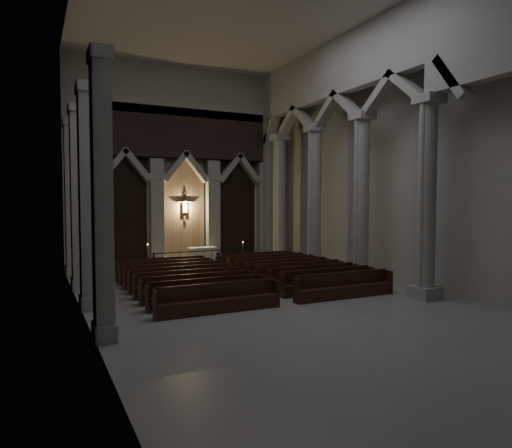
{
  "coord_description": "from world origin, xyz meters",
  "views": [
    {
      "loc": [
        -8.46,
        -15.69,
        3.92
      ],
      "look_at": [
        0.68,
        3.0,
        2.83
      ],
      "focal_mm": 32.0,
      "sensor_mm": 36.0,
      "label": 1
    }
  ],
  "objects_px": {
    "candle_stand_right": "(243,259)",
    "worshipper": "(218,263)",
    "candle_stand_left": "(148,264)",
    "altar_rail": "(196,256)",
    "altar": "(202,254)",
    "pews": "(243,279)"
  },
  "relations": [
    {
      "from": "altar_rail",
      "to": "candle_stand_right",
      "type": "xyz_separation_m",
      "value": [
        2.7,
        -0.63,
        -0.26
      ]
    },
    {
      "from": "altar",
      "to": "candle_stand_left",
      "type": "distance_m",
      "value": 4.0
    },
    {
      "from": "altar_rail",
      "to": "pews",
      "type": "xyz_separation_m",
      "value": [
        0.0,
        -6.59,
        -0.33
      ]
    },
    {
      "from": "candle_stand_left",
      "to": "candle_stand_right",
      "type": "height_order",
      "value": "candle_stand_left"
    },
    {
      "from": "candle_stand_left",
      "to": "worshipper",
      "type": "bearing_deg",
      "value": -32.72
    },
    {
      "from": "altar",
      "to": "altar_rail",
      "type": "bearing_deg",
      "value": -124.04
    },
    {
      "from": "candle_stand_left",
      "to": "candle_stand_right",
      "type": "relative_size",
      "value": 1.05
    },
    {
      "from": "altar_rail",
      "to": "candle_stand_left",
      "type": "xyz_separation_m",
      "value": [
        -2.9,
        -0.36,
        -0.24
      ]
    },
    {
      "from": "altar",
      "to": "worshipper",
      "type": "height_order",
      "value": "worshipper"
    },
    {
      "from": "altar",
      "to": "candle_stand_right",
      "type": "distance_m",
      "value": 2.63
    },
    {
      "from": "candle_stand_right",
      "to": "altar_rail",
      "type": "bearing_deg",
      "value": 166.98
    },
    {
      "from": "altar_rail",
      "to": "candle_stand_right",
      "type": "distance_m",
      "value": 2.79
    },
    {
      "from": "candle_stand_right",
      "to": "worshipper",
      "type": "bearing_deg",
      "value": -140.92
    },
    {
      "from": "altar",
      "to": "worshipper",
      "type": "distance_m",
      "value": 3.68
    },
    {
      "from": "altar",
      "to": "altar_rail",
      "type": "distance_m",
      "value": 1.42
    },
    {
      "from": "candle_stand_left",
      "to": "altar_rail",
      "type": "bearing_deg",
      "value": 7.18
    },
    {
      "from": "altar",
      "to": "altar_rail",
      "type": "xyz_separation_m",
      "value": [
        -0.79,
        -1.18,
        0.06
      ]
    },
    {
      "from": "altar_rail",
      "to": "candle_stand_right",
      "type": "relative_size",
      "value": 3.45
    },
    {
      "from": "candle_stand_left",
      "to": "pews",
      "type": "distance_m",
      "value": 6.87
    },
    {
      "from": "altar",
      "to": "candle_stand_right",
      "type": "xyz_separation_m",
      "value": [
        1.91,
        -1.8,
        -0.2
      ]
    },
    {
      "from": "pews",
      "to": "worshipper",
      "type": "relative_size",
      "value": 8.82
    },
    {
      "from": "altar_rail",
      "to": "worshipper",
      "type": "height_order",
      "value": "worshipper"
    }
  ]
}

